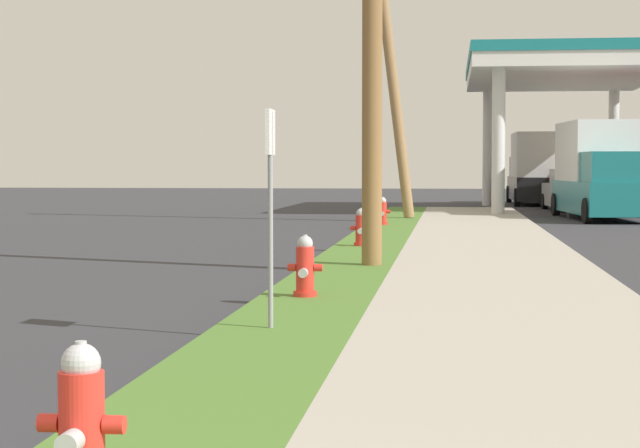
{
  "coord_description": "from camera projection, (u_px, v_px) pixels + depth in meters",
  "views": [
    {
      "loc": [
        2.31,
        -2.64,
        1.7
      ],
      "look_at": [
        0.71,
        10.91,
        0.98
      ],
      "focal_mm": 62.47,
      "sensor_mm": 36.0,
      "label": 1
    }
  ],
  "objects": [
    {
      "name": "car_red_by_far_pump",
      "position": [
        603.0,
        194.0,
        38.23
      ],
      "size": [
        1.96,
        4.51,
        1.57
      ],
      "color": "red",
      "rests_on": "ground"
    },
    {
      "name": "truck_black_at_forecourt",
      "position": [
        535.0,
        170.0,
        48.46
      ],
      "size": [
        2.19,
        6.42,
        3.11
      ],
      "color": "black",
      "rests_on": "ground"
    },
    {
      "name": "car_silver_by_near_pump",
      "position": [
        574.0,
        192.0,
        41.77
      ],
      "size": [
        2.12,
        4.58,
        1.57
      ],
      "color": "#BCBCC1",
      "rests_on": "ground"
    },
    {
      "name": "fire_hydrant_third",
      "position": [
        361.0,
        229.0,
        21.88
      ],
      "size": [
        0.42,
        0.37,
        0.74
      ],
      "color": "red",
      "rests_on": "grass_verge"
    },
    {
      "name": "fire_hydrant_nearest",
      "position": [
        81.0,
        429.0,
        5.29
      ],
      "size": [
        0.42,
        0.38,
        0.74
      ],
      "color": "red",
      "rests_on": "grass_verge"
    },
    {
      "name": "utility_pole_background",
      "position": [
        390.0,
        57.0,
        33.34
      ],
      "size": [
        2.06,
        0.53,
        9.52
      ],
      "color": "#937047",
      "rests_on": "grass_verge"
    },
    {
      "name": "street_sign_post",
      "position": [
        270.0,
        172.0,
        10.73
      ],
      "size": [
        0.05,
        0.36,
        2.12
      ],
      "color": "gray",
      "rests_on": "grass_verge"
    },
    {
      "name": "truck_tan_on_apron",
      "position": [
        581.0,
        185.0,
        44.67
      ],
      "size": [
        2.34,
        5.48,
        1.97
      ],
      "color": "tan",
      "rests_on": "ground"
    },
    {
      "name": "truck_teal_at_far_bay",
      "position": [
        600.0,
        172.0,
        35.14
      ],
      "size": [
        2.59,
        6.54,
        3.11
      ],
      "color": "#197075",
      "rests_on": "ground"
    },
    {
      "name": "fire_hydrant_fourth",
      "position": [
        383.0,
        212.0,
        29.72
      ],
      "size": [
        0.42,
        0.37,
        0.74
      ],
      "color": "red",
      "rests_on": "grass_verge"
    },
    {
      "name": "fire_hydrant_second",
      "position": [
        305.0,
        269.0,
        13.4
      ],
      "size": [
        0.42,
        0.38,
        0.74
      ],
      "color": "red",
      "rests_on": "grass_verge"
    }
  ]
}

